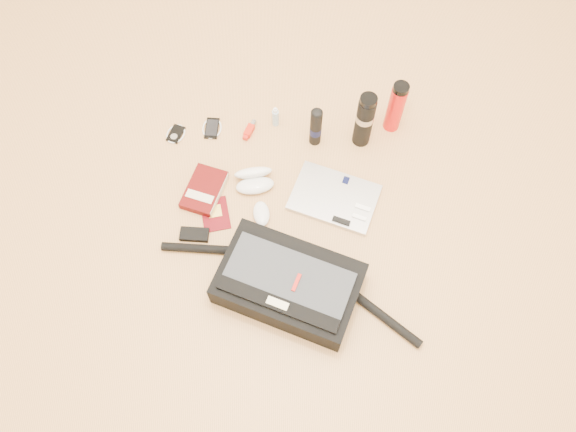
{
  "coord_description": "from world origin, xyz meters",
  "views": [
    {
      "loc": [
        0.0,
        -0.88,
        1.94
      ],
      "look_at": [
        0.02,
        0.03,
        0.06
      ],
      "focal_mm": 35.0,
      "sensor_mm": 36.0,
      "label": 1
    }
  ],
  "objects_px": {
    "messenger_bag": "(288,283)",
    "laptop": "(335,198)",
    "thermos_red": "(396,107)",
    "thermos_black": "(364,120)",
    "book": "(205,190)"
  },
  "relations": [
    {
      "from": "messenger_bag",
      "to": "laptop",
      "type": "relative_size",
      "value": 2.41
    },
    {
      "from": "messenger_bag",
      "to": "thermos_red",
      "type": "relative_size",
      "value": 3.64
    },
    {
      "from": "messenger_bag",
      "to": "thermos_red",
      "type": "distance_m",
      "value": 0.83
    },
    {
      "from": "messenger_bag",
      "to": "laptop",
      "type": "bearing_deg",
      "value": 85.47
    },
    {
      "from": "messenger_bag",
      "to": "thermos_red",
      "type": "height_order",
      "value": "thermos_red"
    },
    {
      "from": "messenger_bag",
      "to": "thermos_black",
      "type": "height_order",
      "value": "thermos_black"
    },
    {
      "from": "laptop",
      "to": "thermos_black",
      "type": "bearing_deg",
      "value": 87.74
    },
    {
      "from": "messenger_bag",
      "to": "book",
      "type": "height_order",
      "value": "messenger_bag"
    },
    {
      "from": "messenger_bag",
      "to": "thermos_black",
      "type": "xyz_separation_m",
      "value": [
        0.31,
        0.63,
        0.08
      ]
    },
    {
      "from": "book",
      "to": "thermos_red",
      "type": "height_order",
      "value": "thermos_red"
    },
    {
      "from": "laptop",
      "to": "book",
      "type": "distance_m",
      "value": 0.51
    },
    {
      "from": "laptop",
      "to": "book",
      "type": "bearing_deg",
      "value": -162.66
    },
    {
      "from": "laptop",
      "to": "thermos_black",
      "type": "relative_size",
      "value": 1.4
    },
    {
      "from": "messenger_bag",
      "to": "book",
      "type": "distance_m",
      "value": 0.52
    },
    {
      "from": "thermos_black",
      "to": "thermos_red",
      "type": "height_order",
      "value": "thermos_black"
    }
  ]
}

